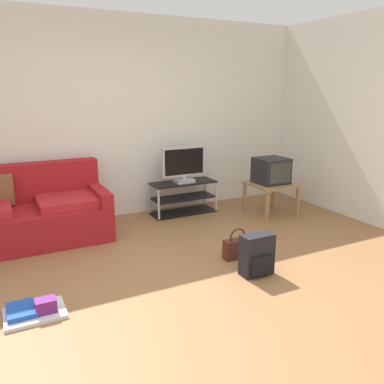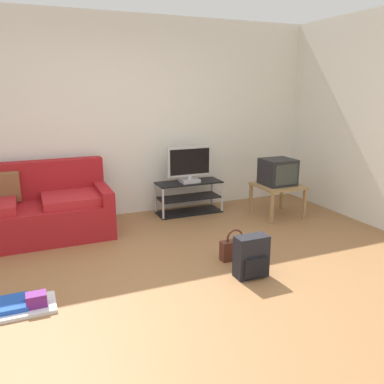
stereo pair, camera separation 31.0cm
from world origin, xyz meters
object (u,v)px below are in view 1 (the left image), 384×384
Objects in this scene: flat_tv at (184,165)px; crt_tv at (271,171)px; side_table at (271,187)px; floor_tray at (34,311)px; couch at (25,215)px; backpack at (257,255)px; handbag at (237,247)px; tv_stand at (183,197)px.

flat_tv is 1.23m from crt_tv.
floor_tray is (-3.32, -1.26, -0.35)m from side_table.
crt_tv is 3.60m from floor_tray.
couch is 2.85× the size of flat_tv.
backpack is 0.42m from handbag.
tv_stand reaches higher than handbag.
floor_tray is (-3.32, -1.28, -0.59)m from crt_tv.
backpack is at bearing -96.37° from handbag.
couch reaches higher than backpack.
handbag is 0.72× the size of floor_tray.
floor_tray is at bearing 165.26° from backpack.
couch is 5.55× the size of handbag.
side_table is 1.98m from backpack.
tv_stand is at bearing 151.66° from crt_tv.
flat_tv is 1.95× the size of handbag.
side_table is at bearing -8.03° from couch.
couch is at bearing 126.00° from backpack.
tv_stand is (2.12, 0.15, -0.09)m from couch.
handbag is at bearing -139.84° from side_table.
couch is 3.26m from crt_tv.
backpack is at bearing -96.02° from tv_stand.
handbag is (-1.27, -1.07, -0.27)m from side_table.
flat_tv is 1.53× the size of crt_tv.
couch is 4.54× the size of backpack.
tv_stand reaches higher than backpack.
side_table is 3.57m from floor_tray.
flat_tv is 1.59× the size of backpack.
backpack is (-1.31, -1.49, -0.43)m from crt_tv.
couch is 2.13m from tv_stand.
couch is 2.71m from backpack.
tv_stand is 1.43× the size of flat_tv.
flat_tv is 2.97m from floor_tray.
floor_tray is at bearing -93.41° from couch.
handbag is at bearing 75.02° from backpack.
crt_tv is at bearing 40.08° from backpack.
backpack is (-1.31, -1.48, -0.19)m from side_table.
crt_tv reaches higher than side_table.
handbag is (0.05, 0.41, -0.08)m from backpack.
tv_stand is 2.79× the size of handbag.
tv_stand reaches higher than floor_tray.
crt_tv is at bearing -27.42° from flat_tv.
crt_tv reaches higher than handbag.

